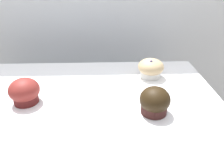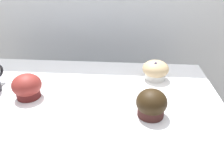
# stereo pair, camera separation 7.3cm
# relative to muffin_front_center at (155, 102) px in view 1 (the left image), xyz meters

# --- Properties ---
(wall_back) EXTENTS (3.20, 0.10, 1.80)m
(wall_back) POSITION_rel_muffin_front_center_xyz_m (-0.26, 0.67, -0.07)
(wall_back) COLOR silver
(wall_back) RESTS_ON ground
(muffin_front_center) EXTENTS (0.09, 0.09, 0.09)m
(muffin_front_center) POSITION_rel_muffin_front_center_xyz_m (0.00, 0.00, 0.00)
(muffin_front_center) COLOR #3A1C19
(muffin_front_center) RESTS_ON display_counter
(muffin_back_left) EXTENTS (0.10, 0.10, 0.08)m
(muffin_back_left) POSITION_rel_muffin_front_center_xyz_m (0.03, 0.24, -0.00)
(muffin_back_left) COLOR silver
(muffin_back_left) RESTS_ON display_counter
(muffin_back_right) EXTENTS (0.10, 0.10, 0.08)m
(muffin_back_right) POSITION_rel_muffin_front_center_xyz_m (-0.40, 0.07, 0.00)
(muffin_back_right) COLOR #541918
(muffin_back_right) RESTS_ON display_counter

